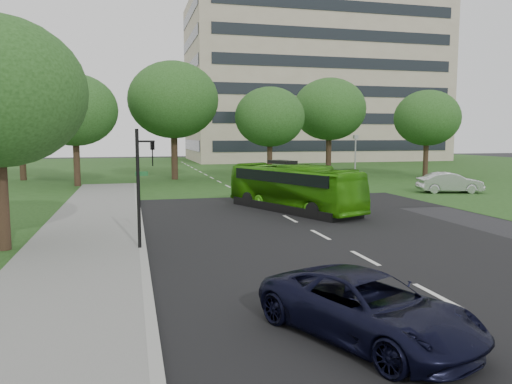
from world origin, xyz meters
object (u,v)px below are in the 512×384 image
Objects in this scene: sedan at (450,183)px; tree_park_a at (75,110)px; tree_park_c at (270,117)px; office_building at (313,83)px; tree_park_d at (329,109)px; suv at (367,307)px; tree_park_b at (173,100)px; tree_park_e at (427,118)px; traffic_light at (142,180)px; bus at (293,188)px; tree_park_f at (20,107)px; camera_pole at (355,153)px.

tree_park_a is at bearing 80.37° from sedan.
tree_park_a is 1.06× the size of tree_park_c.
tree_park_c is 1.90× the size of sedan.
office_building is 32.47m from tree_park_d.
suv is (-24.90, -69.96, -11.84)m from office_building.
suv is (0.61, -37.28, -6.54)m from tree_park_b.
tree_park_c is at bearing 5.56° from tree_park_a.
tree_park_b reaches higher than tree_park_e.
tree_park_a is 34.71m from suv.
tree_park_d is at bearing 31.56° from tree_park_c.
tree_park_c is (-17.17, -35.18, -6.83)m from office_building.
tree_park_b is 1.28× the size of tree_park_e.
office_building reaches higher than traffic_light.
tree_park_e is 26.61m from bus.
tree_park_b is (-25.50, -32.68, -5.30)m from office_building.
tree_park_f is at bearing 167.03° from tree_park_c.
tree_park_e is 0.87× the size of tree_park_f.
camera_pole is at bearing -148.95° from tree_park_e.
bus is 2.04× the size of sedan.
tree_park_e is at bearing -1.90° from tree_park_c.
tree_park_e is at bearing 33.46° from traffic_light.
traffic_light is (-29.02, -61.13, -9.99)m from office_building.
suv is at bearing -74.28° from traffic_light.
camera_pole is at bearing 41.95° from suv.
bus is 14.38m from sedan.
sedan is (-7.58, -48.10, -11.78)m from office_building.
tree_park_c is 1.96× the size of traffic_light.
office_building is 9.13× the size of sedan.
tree_park_f is 1.08× the size of bus.
tree_park_d is (-9.53, -30.49, -5.83)m from office_building.
tree_park_b reaches higher than camera_pole.
suv is (-17.31, -21.86, -0.07)m from sedan.
bus is 2.10× the size of traffic_light.
tree_park_c is 1.00× the size of tree_park_e.
tree_park_b is 2.43× the size of sedan.
tree_park_b is at bearing -10.58° from tree_park_f.
traffic_light is 1.05× the size of camera_pole.
tree_park_d is 12.40m from camera_pole.
tree_park_b reaches higher than traffic_light.
tree_park_a is 22.48m from camera_pole.
traffic_light reaches higher than camera_pole.
tree_park_e is at bearing 1.93° from tree_park_a.
tree_park_f is at bearing 171.59° from tree_park_e.
office_building is at bearing 52.03° from tree_park_b.
office_building is 49.54m from tree_park_f.
office_building reaches higher than camera_pole.
tree_park_b is at bearing 128.25° from camera_pole.
tree_park_f is 29.74m from bus.
sedan is 27.88m from suv.
tree_park_b is at bearing 67.69° from suv.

